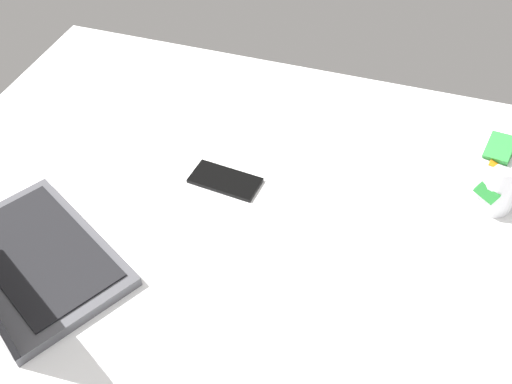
% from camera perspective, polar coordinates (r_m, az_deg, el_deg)
% --- Properties ---
extents(bed_mattress, '(1.80, 1.40, 0.18)m').
position_cam_1_polar(bed_mattress, '(1.08, 7.50, -14.90)').
color(bed_mattress, white).
rests_on(bed_mattress, ground).
extents(laptop, '(0.40, 0.36, 0.23)m').
position_cam_1_polar(laptop, '(1.10, -22.18, -5.85)').
color(laptop, '#4C4C51').
rests_on(laptop, bed_mattress).
extents(snack_cup, '(0.09, 0.10, 0.14)m').
position_cam_1_polar(snack_cup, '(1.21, 21.83, 1.19)').
color(snack_cup, silver).
rests_on(snack_cup, bed_mattress).
extents(cell_phone, '(0.15, 0.08, 0.01)m').
position_cam_1_polar(cell_phone, '(1.21, -2.95, 1.10)').
color(cell_phone, black).
rests_on(cell_phone, bed_mattress).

